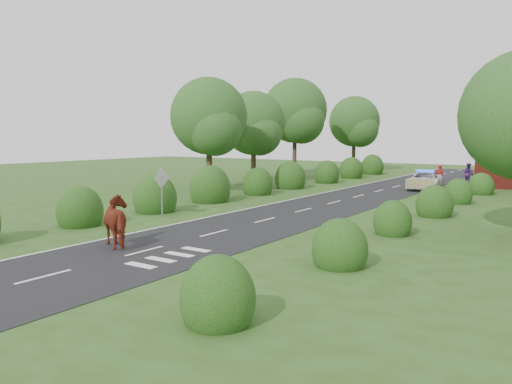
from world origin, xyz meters
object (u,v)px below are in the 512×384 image
Objects in this scene: road_sign at (162,185)px; pedestrian_red at (439,175)px; cow at (120,225)px; police_van at (425,180)px; pedestrian_purple at (468,174)px.

road_sign is 1.43× the size of pedestrian_red.
police_van is at bearing -166.55° from cow.
cow is 30.69m from pedestrian_red.
cow is (3.65, -5.91, -0.85)m from road_sign.
road_sign reaches higher than pedestrian_red.
police_van is (7.50, 21.22, -0.96)m from road_sign.
pedestrian_red is 0.96× the size of pedestrian_purple.
cow is 0.43× the size of police_van.
police_van is 6.48m from pedestrian_purple.
road_sign is 0.48× the size of police_van.
police_van is (3.85, 27.12, -0.11)m from cow.
pedestrian_purple is at bearing 64.49° from police_van.
road_sign reaches higher than police_van.
pedestrian_purple reaches higher than cow.
police_van is at bearing 59.19° from pedestrian_red.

